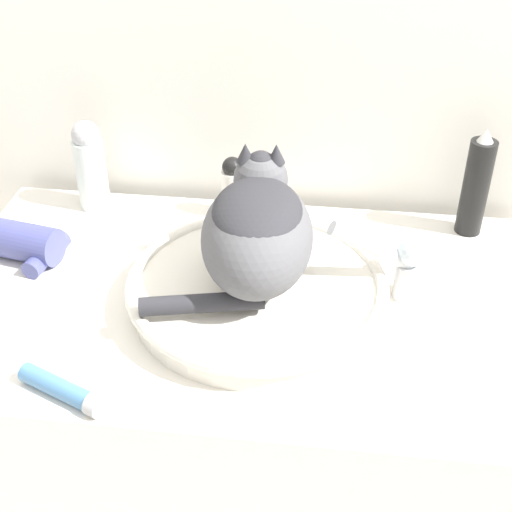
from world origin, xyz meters
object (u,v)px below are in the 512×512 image
(hairspray_can_black, at_px, (476,186))
(deodorant_stick, at_px, (233,187))
(faucet, at_px, (400,262))
(lotion_bottle_white, at_px, (90,165))
(hair_dryer, at_px, (22,242))
(cream_tube, at_px, (63,390))
(cat, at_px, (257,228))

(hairspray_can_black, bearing_deg, deodorant_stick, 180.00)
(faucet, distance_m, lotion_bottle_white, 0.60)
(hairspray_can_black, bearing_deg, lotion_bottle_white, 180.00)
(hair_dryer, bearing_deg, cream_tube, 131.62)
(faucet, height_order, hair_dryer, faucet)
(lotion_bottle_white, height_order, cream_tube, lotion_bottle_white)
(cat, xyz_separation_m, faucet, (0.22, 0.04, -0.07))
(lotion_bottle_white, xyz_separation_m, hair_dryer, (-0.07, -0.18, -0.06))
(faucet, xyz_separation_m, cream_tube, (-0.45, -0.28, -0.05))
(faucet, bearing_deg, lotion_bottle_white, -32.61)
(cream_tube, bearing_deg, hair_dryer, 120.44)
(cat, distance_m, deodorant_stick, 0.27)
(lotion_bottle_white, relative_size, deodorant_stick, 1.45)
(deodorant_stick, height_order, cream_tube, deodorant_stick)
(lotion_bottle_white, bearing_deg, hair_dryer, -110.66)
(faucet, bearing_deg, cat, -1.93)
(faucet, height_order, hairspray_can_black, hairspray_can_black)
(cat, distance_m, faucet, 0.23)
(deodorant_stick, bearing_deg, hairspray_can_black, 0.00)
(hairspray_can_black, distance_m, hair_dryer, 0.79)
(hairspray_can_black, height_order, hair_dryer, hairspray_can_black)
(cat, height_order, deodorant_stick, cat)
(cat, relative_size, faucet, 1.69)
(cream_tube, height_order, hair_dryer, hair_dryer)
(cat, relative_size, cream_tube, 1.97)
(deodorant_stick, height_order, hair_dryer, deodorant_stick)
(hairspray_can_black, bearing_deg, cat, -144.75)
(lotion_bottle_white, height_order, deodorant_stick, lotion_bottle_white)
(deodorant_stick, xyz_separation_m, hairspray_can_black, (0.43, 0.00, 0.03))
(deodorant_stick, relative_size, cream_tube, 0.89)
(lotion_bottle_white, distance_m, deodorant_stick, 0.27)
(cat, xyz_separation_m, lotion_bottle_white, (-0.34, 0.25, -0.05))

